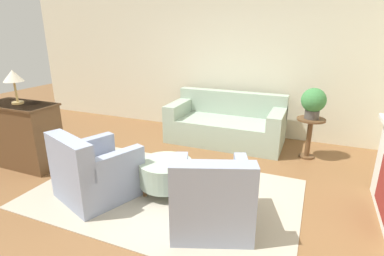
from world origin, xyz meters
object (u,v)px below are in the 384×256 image
Objects in this scene: armchair_left at (94,173)px; potted_plant_on_side_table at (313,102)px; couch at (226,125)px; ottoman_table at (166,173)px; dresser at (24,134)px; table_lamp at (13,78)px; armchair_right at (211,199)px; side_table at (310,132)px.

potted_plant_on_side_table is (2.40, 2.35, 0.62)m from armchair_left.
couch is 1.92× the size of armchair_left.
potted_plant_on_side_table reaches higher than armchair_left.
ottoman_table is at bearing 29.62° from armchair_left.
armchair_left is at bearing -135.59° from potted_plant_on_side_table.
armchair_left is 1.66m from dresser.
ottoman_table is at bearing -130.41° from potted_plant_on_side_table.
table_lamp is (-4.02, -2.00, 0.42)m from potted_plant_on_side_table.
ottoman_table is at bearing 2.13° from table_lamp.
armchair_right is 2.22× the size of potted_plant_on_side_table.
side_table is 1.36× the size of table_lamp.
dresser is at bearing 167.75° from armchair_left.
dresser reaches higher than ottoman_table.
dresser is 4.51m from potted_plant_on_side_table.
table_lamp is at bearing -90.00° from dresser.
potted_plant_on_side_table is (0.86, 2.35, 0.62)m from armchair_right.
couch is 1.61m from potted_plant_on_side_table.
table_lamp is at bearing -153.51° from potted_plant_on_side_table.
couch is 3.13× the size of side_table.
side_table reaches higher than ottoman_table.
armchair_right is at bearing -110.11° from side_table.
potted_plant_on_side_table is (1.47, -0.21, 0.63)m from couch.
armchair_left is at bearing -109.98° from couch.
armchair_left is 1.63× the size of side_table.
couch is 2.64m from armchair_right.
side_table is at bearing 69.89° from armchair_right.
armchair_right is 2.58m from potted_plant_on_side_table.
dresser is 2.27× the size of table_lamp.
potted_plant_on_side_table is (-0.00, 0.00, 0.51)m from side_table.
potted_plant_on_side_table is 1.00× the size of table_lamp.
couch is at bearing 85.73° from ottoman_table.
potted_plant_on_side_table reaches higher than dresser.
potted_plant_on_side_table is at bearing 49.59° from ottoman_table.
armchair_right is 0.89m from ottoman_table.
potted_plant_on_side_table is (1.63, 1.91, 0.67)m from ottoman_table.
dresser is (-2.55, -2.21, 0.19)m from couch.
armchair_right is at bearing -76.65° from couch.
armchair_right reaches higher than side_table.
table_lamp is at bearing -177.87° from ottoman_table.
potted_plant_on_side_table reaches higher than armchair_right.
armchair_right is at bearing -6.34° from dresser.
armchair_right is 2.22× the size of table_lamp.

